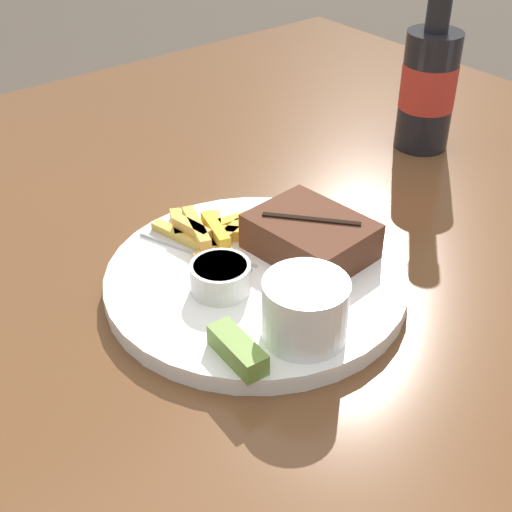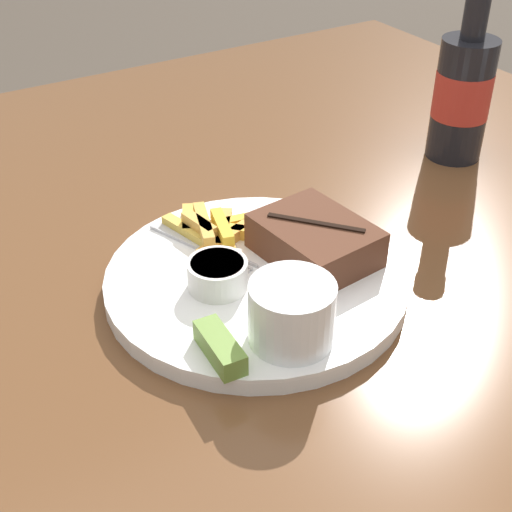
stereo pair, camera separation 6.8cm
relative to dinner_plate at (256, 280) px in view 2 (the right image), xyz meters
The scene contains 9 objects.
dining_table 0.08m from the dinner_plate, ahead, with size 1.28×1.35×0.75m.
dinner_plate is the anchor object (origin of this frame).
steak_portion 0.07m from the dinner_plate, 84.98° to the left, with size 0.12×0.10×0.04m.
fries_pile 0.08m from the dinner_plate, behind, with size 0.14×0.14×0.02m.
coleslaw_cup 0.11m from the dinner_plate, 14.02° to the right, with size 0.07×0.07×0.06m.
dipping_sauce_cup 0.05m from the dinner_plate, 89.62° to the right, with size 0.06×0.06×0.03m.
pickle_spear 0.12m from the dinner_plate, 45.54° to the right, with size 0.06×0.03×0.02m.
fork_utensil 0.08m from the dinner_plate, 159.24° to the right, with size 0.13×0.06×0.00m.
beer_bottle 0.40m from the dinner_plate, 106.77° to the left, with size 0.07×0.07×0.25m.
Camera 2 is at (0.48, -0.29, 1.18)m, focal length 50.00 mm.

